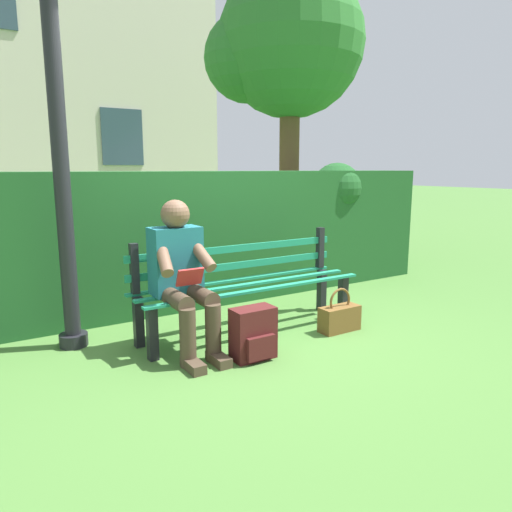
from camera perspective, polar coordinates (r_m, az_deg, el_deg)
name	(u,v)px	position (r m, az deg, el deg)	size (l,w,h in m)	color
ground	(250,331)	(4.15, -0.75, -9.00)	(60.00, 60.00, 0.00)	#477533
park_bench	(246,283)	(4.08, -1.24, -3.30)	(2.01, 0.47, 0.82)	black
person_seated	(182,273)	(3.60, -8.88, -2.09)	(0.44, 0.73, 1.15)	#1E6672
hedge_backdrop	(216,233)	(5.06, -4.86, 2.80)	(5.42, 0.73, 1.45)	#1E5123
tree	(283,48)	(7.38, 3.29, 23.71)	(2.20, 2.09, 4.19)	brown
backpack	(253,334)	(3.52, -0.32, -9.36)	(0.32, 0.25, 0.39)	#4C1919
handbag	(339,317)	(4.18, 10.01, -7.28)	(0.37, 0.15, 0.38)	brown
lamp_post	(54,69)	(3.91, -23.17, 20.02)	(0.29, 0.29, 3.50)	black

